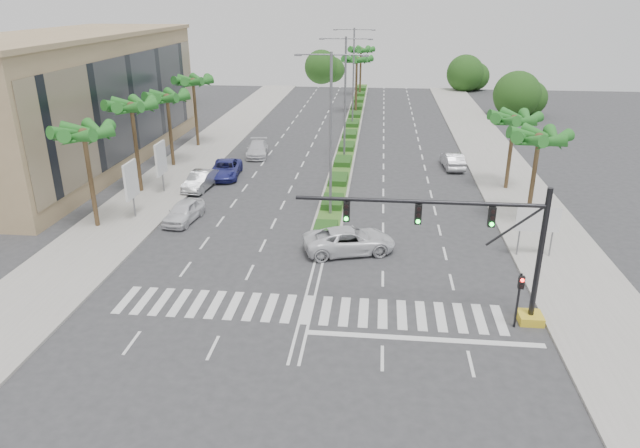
% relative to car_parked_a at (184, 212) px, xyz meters
% --- Properties ---
extents(ground, '(160.00, 160.00, 0.00)m').
position_rel_car_parked_a_xyz_m(ground, '(10.65, -11.77, -0.77)').
color(ground, '#333335').
rests_on(ground, ground).
extents(footpath_right, '(6.00, 120.00, 0.15)m').
position_rel_car_parked_a_xyz_m(footpath_right, '(25.85, 8.23, -0.69)').
color(footpath_right, gray).
rests_on(footpath_right, ground).
extents(footpath_left, '(6.00, 120.00, 0.15)m').
position_rel_car_parked_a_xyz_m(footpath_left, '(-4.55, 8.23, -0.69)').
color(footpath_left, gray).
rests_on(footpath_left, ground).
extents(median, '(2.20, 75.00, 0.20)m').
position_rel_car_parked_a_xyz_m(median, '(10.65, 33.23, -0.67)').
color(median, gray).
rests_on(median, ground).
extents(median_grass, '(1.80, 75.00, 0.04)m').
position_rel_car_parked_a_xyz_m(median_grass, '(10.65, 33.23, -0.55)').
color(median_grass, '#355E20').
rests_on(median_grass, median).
extents(building, '(12.00, 36.00, 12.00)m').
position_rel_car_parked_a_xyz_m(building, '(-15.35, 14.23, 5.23)').
color(building, tan).
rests_on(building, ground).
extents(signal_gantry, '(12.60, 1.20, 7.20)m').
position_rel_car_parked_a_xyz_m(signal_gantry, '(19.92, -11.77, 2.69)').
color(signal_gantry, gold).
rests_on(signal_gantry, ground).
extents(pedestrian_signal, '(0.28, 0.36, 3.00)m').
position_rel_car_parked_a_xyz_m(pedestrian_signal, '(21.25, -12.44, 1.28)').
color(pedestrian_signal, black).
rests_on(pedestrian_signal, ground).
extents(direction_sign, '(2.70, 0.11, 3.40)m').
position_rel_car_parked_a_xyz_m(direction_sign, '(24.15, -3.78, 1.68)').
color(direction_sign, slate).
rests_on(direction_sign, ground).
extents(billboard_near, '(0.18, 2.10, 4.35)m').
position_rel_car_parked_a_xyz_m(billboard_near, '(-3.85, 0.23, 2.19)').
color(billboard_near, slate).
rests_on(billboard_near, ground).
extents(billboard_far, '(0.18, 2.10, 4.35)m').
position_rel_car_parked_a_xyz_m(billboard_far, '(-3.85, 6.23, 2.19)').
color(billboard_far, slate).
rests_on(billboard_far, ground).
extents(palm_left_near, '(4.57, 4.68, 7.55)m').
position_rel_car_parked_a_xyz_m(palm_left_near, '(-5.85, -1.77, 5.92)').
color(palm_left_near, brown).
rests_on(palm_left_near, ground).
extents(palm_left_mid, '(4.57, 4.68, 7.95)m').
position_rel_car_parked_a_xyz_m(palm_left_mid, '(-5.85, 6.23, 6.31)').
color(palm_left_mid, brown).
rests_on(palm_left_mid, ground).
extents(palm_left_far, '(4.57, 4.68, 7.35)m').
position_rel_car_parked_a_xyz_m(palm_left_far, '(-5.85, 14.23, 5.73)').
color(palm_left_far, brown).
rests_on(palm_left_far, ground).
extents(palm_left_end, '(4.57, 4.68, 7.75)m').
position_rel_car_parked_a_xyz_m(palm_left_end, '(-5.85, 22.23, 6.11)').
color(palm_left_end, brown).
rests_on(palm_left_end, ground).
extents(palm_right_near, '(4.57, 4.68, 7.05)m').
position_rel_car_parked_a_xyz_m(palm_right_near, '(25.15, 2.23, 5.44)').
color(palm_right_near, brown).
rests_on(palm_right_near, ground).
extents(palm_right_far, '(4.57, 4.68, 6.75)m').
position_rel_car_parked_a_xyz_m(palm_right_far, '(25.15, 10.23, 5.15)').
color(palm_right_far, brown).
rests_on(palm_right_far, ground).
extents(palm_median_a, '(4.57, 4.68, 8.05)m').
position_rel_car_parked_a_xyz_m(palm_median_a, '(10.65, 43.23, 6.40)').
color(palm_median_a, brown).
rests_on(palm_median_a, ground).
extents(palm_median_b, '(4.57, 4.68, 8.05)m').
position_rel_car_parked_a_xyz_m(palm_median_b, '(10.65, 58.23, 6.40)').
color(palm_median_b, brown).
rests_on(palm_median_b, ground).
extents(streetlight_near, '(5.10, 0.25, 12.00)m').
position_rel_car_parked_a_xyz_m(streetlight_near, '(10.65, 2.23, 6.04)').
color(streetlight_near, slate).
rests_on(streetlight_near, ground).
extents(streetlight_mid, '(5.10, 0.25, 12.00)m').
position_rel_car_parked_a_xyz_m(streetlight_mid, '(10.65, 18.23, 6.04)').
color(streetlight_mid, slate).
rests_on(streetlight_mid, ground).
extents(streetlight_far, '(5.10, 0.25, 12.00)m').
position_rel_car_parked_a_xyz_m(streetlight_far, '(10.65, 34.23, 6.04)').
color(streetlight_far, slate).
rests_on(streetlight_far, ground).
extents(car_parked_a, '(2.32, 4.69, 1.54)m').
position_rel_car_parked_a_xyz_m(car_parked_a, '(0.00, 0.00, 0.00)').
color(car_parked_a, silver).
rests_on(car_parked_a, ground).
extents(car_parked_b, '(2.16, 4.88, 1.56)m').
position_rel_car_parked_a_xyz_m(car_parked_b, '(-1.05, 7.53, 0.01)').
color(car_parked_b, '#A5A6AA').
rests_on(car_parked_b, ground).
extents(car_parked_c, '(3.02, 5.70, 1.52)m').
position_rel_car_parked_a_xyz_m(car_parked_c, '(0.17, 11.23, -0.01)').
color(car_parked_c, navy).
rests_on(car_parked_c, ground).
extents(car_parked_d, '(2.71, 5.34, 1.48)m').
position_rel_car_parked_a_xyz_m(car_parked_d, '(1.55, 18.86, -0.03)').
color(car_parked_d, silver).
rests_on(car_parked_d, ground).
extents(car_crossing, '(6.47, 4.33, 1.65)m').
position_rel_car_parked_a_xyz_m(car_crossing, '(12.45, -4.18, 0.06)').
color(car_crossing, silver).
rests_on(car_crossing, ground).
extents(car_right, '(2.05, 4.84, 1.55)m').
position_rel_car_parked_a_xyz_m(car_right, '(21.25, 16.40, 0.01)').
color(car_right, '#B5B5BA').
rests_on(car_right, ground).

